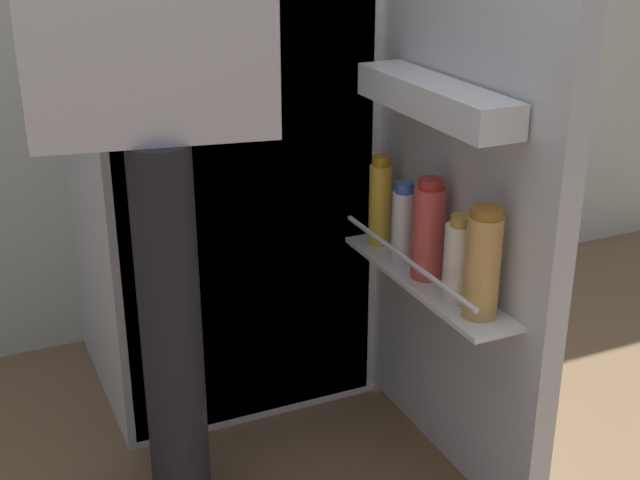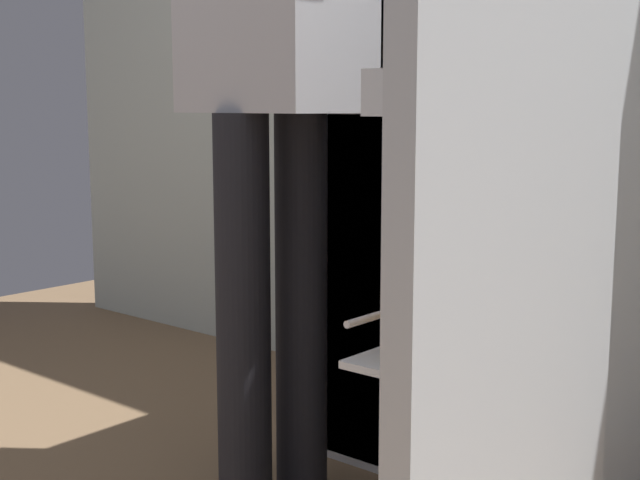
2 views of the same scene
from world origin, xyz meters
name	(u,v)px [view 2 (image 2 of 2)]	position (x,y,z in m)	size (l,w,h in m)	color
refrigerator	(509,144)	(0.03, 0.50, 0.80)	(0.74, 1.31, 1.60)	silver
person	(274,23)	(-0.27, 0.00, 1.06)	(0.58, 0.83, 1.75)	black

